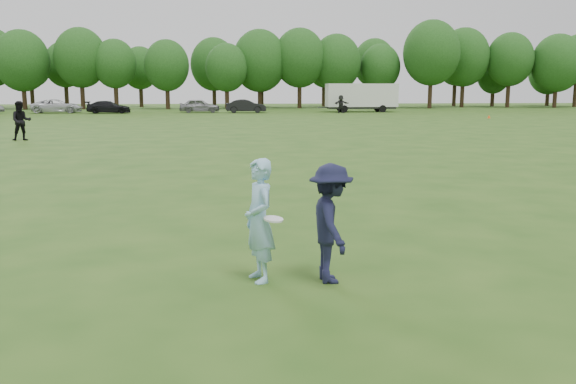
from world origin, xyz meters
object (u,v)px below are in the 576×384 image
car_c (57,106)px  field_cone (489,117)px  player_far_d (341,104)px  thrower (259,220)px  car_d (109,107)px  car_f (246,106)px  defender (331,223)px  player_far_a (21,121)px  cargo_trailer (361,96)px  car_e (200,106)px

car_c → field_cone: size_ratio=17.78×
player_far_d → field_cone: size_ratio=6.51×
car_c → thrower: bearing=-167.2°
car_c → field_cone: (42.08, -15.77, -0.59)m
car_c → car_d: size_ratio=1.16×
player_far_d → car_f: player_far_d is taller
defender → car_f: 59.69m
player_far_a → car_c: size_ratio=0.38×
thrower → car_c: thrower is taller
player_far_a → player_far_d: size_ratio=1.04×
car_d → cargo_trailer: (27.97, 1.35, 1.11)m
car_c → car_f: size_ratio=1.20×
car_c → car_f: car_c is taller
defender → car_c: bearing=14.3°
player_far_d → car_d: (-25.11, 1.47, -0.31)m
field_cone → player_far_d: bearing=131.1°
cargo_trailer → defender: bearing=-102.7°
defender → car_c: 64.21m
player_far_a → player_far_d: (22.92, 33.54, -0.04)m
field_cone → car_f: bearing=146.2°
car_e → car_f: car_e is taller
car_c → player_far_d: bearing=-99.9°
car_d → player_far_a: bearing=-179.5°
defender → cargo_trailer: cargo_trailer is taller
player_far_a → field_cone: (34.13, 20.70, -0.87)m
car_c → car_f: (20.56, -1.34, -0.01)m
car_c → field_cone: 44.95m
thrower → car_f: (1.58, 59.56, -0.14)m
defender → car_f: size_ratio=0.38×
player_far_d → car_e: player_far_d is taller
player_far_a → cargo_trailer: cargo_trailer is taller
player_far_a → car_d: 35.09m
car_f → cargo_trailer: bearing=-82.7°
car_c → cargo_trailer: size_ratio=0.59×
thrower → player_far_a: player_far_a is taller
car_f → player_far_a: bearing=162.3°
thrower → cargo_trailer: bearing=148.9°
thrower → car_e: thrower is taller
thrower → cargo_trailer: 62.56m
player_far_d → car_c: (-30.87, 2.92, -0.24)m
player_far_d → car_d: 25.15m
car_f → cargo_trailer: 13.28m
player_far_a → field_cone: 39.93m
player_far_a → car_c: 37.33m
car_c → car_d: 5.94m
player_far_a → cargo_trailer: size_ratio=0.23×
player_far_d → car_f: 10.44m
player_far_d → car_f: (-10.31, 1.59, -0.25)m
defender → field_cone: (22.12, 45.25, -0.68)m
car_f → field_cone: 25.92m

